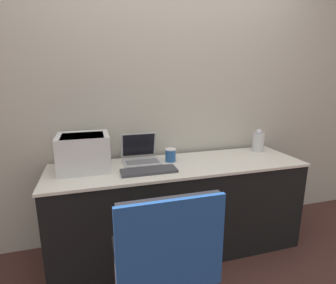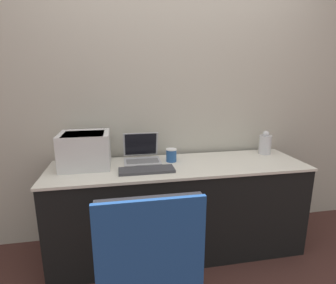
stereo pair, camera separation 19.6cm
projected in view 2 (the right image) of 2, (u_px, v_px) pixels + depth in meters
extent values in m
plane|color=#472823|center=(186.00, 271.00, 1.97)|extent=(14.00, 14.00, 0.00)
cube|color=#B7B2A3|center=(171.00, 91.00, 2.26)|extent=(8.00, 0.05, 2.60)
cube|color=black|center=(179.00, 209.00, 2.15)|extent=(1.99, 0.56, 0.73)
cube|color=silver|center=(179.00, 166.00, 2.06)|extent=(2.01, 0.58, 0.02)
cube|color=silver|center=(85.00, 150.00, 1.99)|extent=(0.37, 0.32, 0.26)
cube|color=#51565B|center=(84.00, 137.00, 1.93)|extent=(0.29, 0.24, 0.05)
cube|color=#B7B7BC|center=(142.00, 162.00, 2.10)|extent=(0.29, 0.21, 0.02)
cube|color=slate|center=(143.00, 161.00, 2.08)|extent=(0.26, 0.12, 0.00)
cube|color=#B7B7BC|center=(141.00, 144.00, 2.20)|extent=(0.29, 0.06, 0.21)
cube|color=black|center=(141.00, 144.00, 2.19)|extent=(0.26, 0.05, 0.19)
cube|color=#3D3D42|center=(147.00, 170.00, 1.91)|extent=(0.40, 0.15, 0.02)
cylinder|color=#285699|center=(171.00, 156.00, 2.13)|extent=(0.08, 0.08, 0.10)
cylinder|color=white|center=(171.00, 149.00, 2.11)|extent=(0.09, 0.09, 0.01)
cylinder|color=silver|center=(265.00, 145.00, 2.33)|extent=(0.11, 0.11, 0.17)
sphere|color=silver|center=(266.00, 134.00, 2.31)|extent=(0.06, 0.06, 0.06)
cube|color=black|center=(146.00, 254.00, 1.46)|extent=(0.48, 0.46, 0.04)
cube|color=black|center=(150.00, 240.00, 1.20)|extent=(0.48, 0.03, 0.43)
cylinder|color=silver|center=(109.00, 269.00, 1.68)|extent=(0.02, 0.02, 0.44)
cylinder|color=silver|center=(176.00, 261.00, 1.76)|extent=(0.02, 0.02, 0.44)
cube|color=#1E478C|center=(151.00, 248.00, 1.18)|extent=(0.50, 0.02, 0.47)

